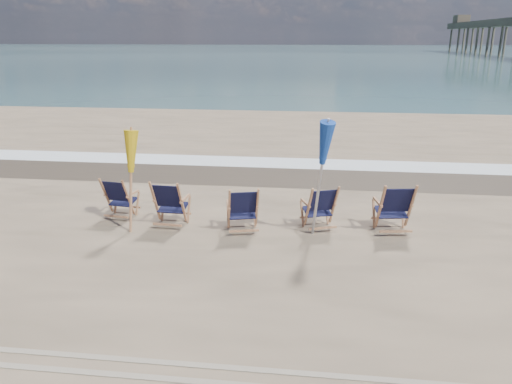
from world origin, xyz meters
TOP-DOWN VIEW (x-y plane):
  - ocean at (0.00, 128.00)m, footprint 400.00×400.00m
  - surf_foam at (0.00, 8.30)m, footprint 200.00×1.40m
  - wet_sand_strip at (0.00, 6.80)m, footprint 200.00×2.60m
  - beach_chair_0 at (-2.88, 2.65)m, footprint 0.71×0.78m
  - beach_chair_1 at (-1.58, 2.30)m, footprint 0.73×0.81m
  - beach_chair_2 at (0.02, 2.24)m, footprint 0.82×0.88m
  - beach_chair_3 at (1.59, 2.63)m, footprint 0.86×0.90m
  - beach_chair_4 at (3.13, 2.57)m, footprint 0.83×0.91m
  - umbrella_yellow at (-2.57, 2.07)m, footprint 0.30×0.30m
  - umbrella_blue at (1.26, 2.10)m, footprint 0.30×0.30m

SIDE VIEW (x-z plane):
  - ocean at x=0.00m, z-range 0.00..0.00m
  - wet_sand_strip at x=0.00m, z-range 0.00..0.00m
  - surf_foam at x=0.00m, z-range 0.00..0.01m
  - beach_chair_0 at x=-2.88m, z-range 0.00..0.98m
  - beach_chair_3 at x=1.59m, z-range 0.00..1.01m
  - beach_chair_2 at x=0.02m, z-range 0.00..1.02m
  - beach_chair_1 at x=-1.58m, z-range 0.00..1.06m
  - beach_chair_4 at x=3.13m, z-range 0.00..1.12m
  - umbrella_yellow at x=-2.57m, z-range 0.53..2.62m
  - umbrella_blue at x=1.26m, z-range 0.68..3.13m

